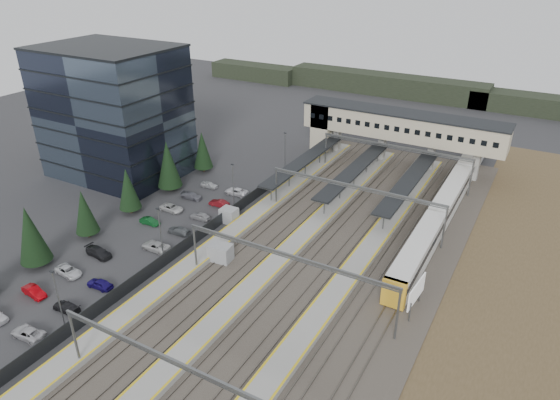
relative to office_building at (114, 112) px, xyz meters
The scene contains 15 objects.
ground 39.86m from the office_building, 18.43° to the right, with size 220.00×220.00×0.00m, color #2B2B2D.
office_building is the anchor object (origin of this frame).
conifer_row 22.40m from the office_building, 48.57° to the right, with size 4.42×49.82×9.50m.
car_park 31.72m from the office_building, 39.99° to the right, with size 10.55×44.66×1.29m.
lampposts 31.00m from the office_building, 21.00° to the right, with size 0.50×53.25×8.07m.
fence 32.32m from the office_building, 13.35° to the right, with size 0.08×90.00×2.00m.
relay_cabin_near 40.69m from the office_building, 24.90° to the right, with size 3.34×2.59×2.61m.
relay_cabin_far 32.67m from the office_building, 12.17° to the right, with size 2.59×2.16×2.37m.
rail_corridor 47.39m from the office_building, ahead, with size 34.00×90.00×0.92m.
canopies 46.29m from the office_building, 19.23° to the left, with size 23.10×30.00×3.28m.
footbridge 53.18m from the office_building, 34.47° to the left, with size 40.40×6.40×11.20m.
gantries 49.23m from the office_building, 10.62° to the right, with size 28.40×62.28×7.17m.
train 62.90m from the office_building, 14.92° to the left, with size 2.99×62.52×3.77m.
billboard 64.79m from the office_building, 12.75° to the right, with size 0.58×5.29×4.37m.
treeline_far 100.53m from the office_building, 53.31° to the left, with size 170.00×19.00×7.00m.
Camera 1 is at (35.96, -52.09, 39.50)m, focal length 32.00 mm.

